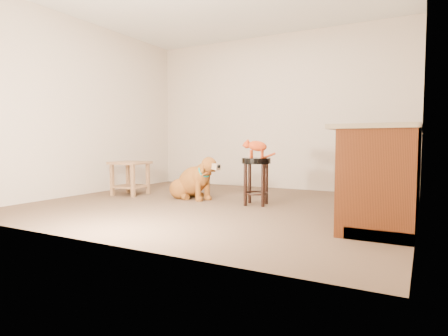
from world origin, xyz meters
The scene contains 8 objects.
floor centered at (0.00, 0.00, 0.00)m, with size 4.50×4.00×0.01m, color brown.
room_shell centered at (0.00, 0.00, 1.68)m, with size 4.54×4.04×2.62m.
cabinet_run centered at (1.94, 0.30, 0.44)m, with size 0.70×2.56×0.94m.
padded_stool centered at (0.44, 0.23, 0.42)m, with size 0.36×0.36×0.59m.
wood_stool centered at (1.85, 0.63, 0.35)m, with size 0.39×0.39×0.67m.
side_table centered at (-1.58, 0.16, 0.33)m, with size 0.53×0.53×0.50m.
golden_retriever centered at (-0.53, 0.28, 0.24)m, with size 0.96×0.58×0.64m.
tabby_kitten centered at (0.43, 0.23, 0.74)m, with size 0.40×0.21×0.26m.
Camera 1 is at (2.30, -4.07, 0.79)m, focal length 30.00 mm.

